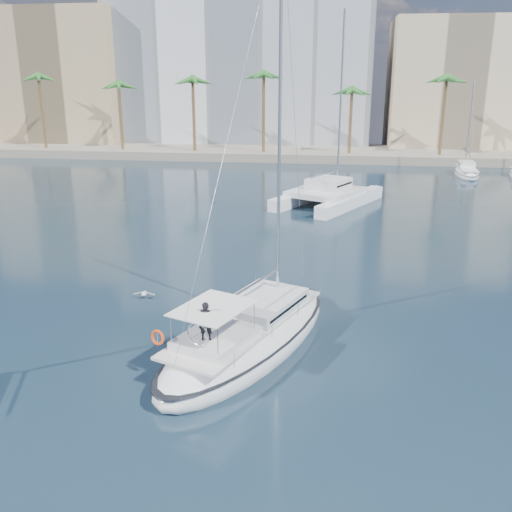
# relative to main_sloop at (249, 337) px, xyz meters

# --- Properties ---
(ground) EXTENTS (160.00, 160.00, 0.00)m
(ground) POSITION_rel_main_sloop_xyz_m (-0.29, 2.60, -0.56)
(ground) COLOR black
(ground) RESTS_ON ground
(quay) EXTENTS (120.00, 14.00, 1.20)m
(quay) POSITION_rel_main_sloop_xyz_m (-0.29, 63.60, 0.04)
(quay) COLOR gray
(quay) RESTS_ON ground
(building_modern) EXTENTS (42.00, 16.00, 28.00)m
(building_modern) POSITION_rel_main_sloop_xyz_m (-12.29, 75.60, 13.44)
(building_modern) COLOR white
(building_modern) RESTS_ON ground
(building_tan_left) EXTENTS (22.00, 14.00, 22.00)m
(building_tan_left) POSITION_rel_main_sloop_xyz_m (-42.29, 71.60, 10.44)
(building_tan_left) COLOR tan
(building_tan_left) RESTS_ON ground
(building_beige) EXTENTS (20.00, 14.00, 20.00)m
(building_beige) POSITION_rel_main_sloop_xyz_m (21.71, 72.60, 9.44)
(building_beige) COLOR beige
(building_beige) RESTS_ON ground
(palm_left) EXTENTS (3.60, 3.60, 12.30)m
(palm_left) POSITION_rel_main_sloop_xyz_m (-34.29, 59.60, 9.72)
(palm_left) COLOR brown
(palm_left) RESTS_ON ground
(palm_centre) EXTENTS (3.60, 3.60, 12.30)m
(palm_centre) POSITION_rel_main_sloop_xyz_m (-0.29, 59.60, 9.72)
(palm_centre) COLOR brown
(palm_centre) RESTS_ON ground
(main_sloop) EXTENTS (8.64, 13.49, 19.14)m
(main_sloop) POSITION_rel_main_sloop_xyz_m (0.00, 0.00, 0.00)
(main_sloop) COLOR white
(main_sloop) RESTS_ON ground
(catamaran) EXTENTS (10.74, 13.37, 17.44)m
(catamaran) POSITION_rel_main_sloop_xyz_m (3.00, 30.70, 0.59)
(catamaran) COLOR white
(catamaran) RESTS_ON ground
(seagull) EXTENTS (1.22, 0.52, 0.23)m
(seagull) POSITION_rel_main_sloop_xyz_m (-6.60, 5.12, -0.26)
(seagull) COLOR silver
(seagull) RESTS_ON ground
(moored_yacht_a) EXTENTS (3.37, 9.52, 11.90)m
(moored_yacht_a) POSITION_rel_main_sloop_xyz_m (19.71, 49.60, -0.56)
(moored_yacht_a) COLOR white
(moored_yacht_a) RESTS_ON ground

